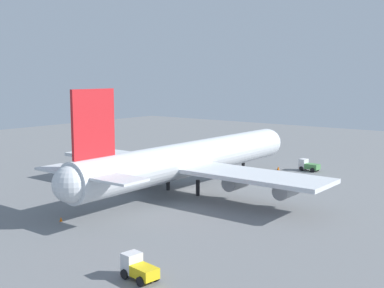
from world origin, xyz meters
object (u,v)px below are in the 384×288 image
maintenance_van (308,165)px  fuel_truck (165,162)px  cargo_airplane (191,159)px  baggage_tug (138,268)px  cargo_loader (168,150)px  safety_cone_nose (278,168)px  safety_cone_tail (61,219)px

maintenance_van → fuel_truck: (-15.91, 28.43, -0.06)m
cargo_airplane → baggage_tug: bearing=-149.8°
fuel_truck → baggage_tug: bearing=-141.5°
cargo_airplane → baggage_tug: cargo_airplane is taller
cargo_loader → safety_cone_nose: bearing=-94.7°
cargo_loader → safety_cone_nose: cargo_loader is taller
cargo_airplane → safety_cone_nose: bearing=-6.5°
cargo_loader → safety_cone_nose: size_ratio=5.52×
cargo_airplane → cargo_loader: cargo_airplane is taller
cargo_airplane → cargo_loader: size_ratio=13.13×
cargo_airplane → cargo_loader: (30.58, 31.92, -4.81)m
safety_cone_nose → fuel_truck: bearing=119.1°
fuel_truck → safety_cone_tail: fuel_truck is taller
safety_cone_tail → fuel_truck: bearing=21.7°
maintenance_van → safety_cone_tail: (-58.26, 11.61, -0.87)m
cargo_airplane → safety_cone_nose: cargo_airplane is taller
cargo_airplane → safety_cone_tail: (-27.29, 2.76, -5.49)m
cargo_airplane → fuel_truck: bearing=52.4°
maintenance_van → safety_cone_nose: maintenance_van is taller
cargo_airplane → fuel_truck: (15.06, 19.58, -4.68)m
cargo_loader → fuel_truck: 19.84m
maintenance_van → baggage_tug: (-66.33, -11.75, 0.03)m
safety_cone_nose → cargo_loader: bearing=85.3°
cargo_loader → baggage_tug: 84.30m
baggage_tug → safety_cone_nose: (63.06, 17.45, -0.82)m
cargo_loader → baggage_tug: size_ratio=1.03×
cargo_loader → fuel_truck: size_ratio=1.01×
fuel_truck → cargo_loader: bearing=38.5°
fuel_truck → cargo_airplane: bearing=-127.6°
fuel_truck → baggage_tug: baggage_tug is taller
safety_cone_tail → maintenance_van: bearing=-11.3°
cargo_loader → baggage_tug: baggage_tug is taller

